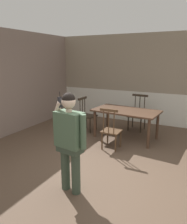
# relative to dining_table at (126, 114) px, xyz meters

# --- Properties ---
(ground_plane) EXTENTS (8.20, 8.20, 0.00)m
(ground_plane) POSITION_rel_dining_table_xyz_m (0.29, -2.03, -0.67)
(ground_plane) COLOR brown
(room_back_partition) EXTENTS (6.60, 0.17, 2.83)m
(room_back_partition) POSITION_rel_dining_table_xyz_m (0.30, 1.70, 0.69)
(room_back_partition) COLOR gray
(room_back_partition) RESTS_ON ground_plane
(dining_table) EXTENTS (1.74, 1.06, 0.77)m
(dining_table) POSITION_rel_dining_table_xyz_m (0.00, 0.00, 0.00)
(dining_table) COLOR #4C3323
(dining_table) RESTS_ON ground_plane
(chair_near_window) EXTENTS (0.50, 0.50, 1.03)m
(chair_near_window) POSITION_rel_dining_table_xyz_m (0.07, 0.85, -0.20)
(chair_near_window) COLOR #2D2319
(chair_near_window) RESTS_ON ground_plane
(chair_by_doorway) EXTENTS (0.44, 0.44, 0.97)m
(chair_by_doorway) POSITION_rel_dining_table_xyz_m (-1.22, 0.10, -0.21)
(chair_by_doorway) COLOR #2D2319
(chair_by_doorway) RESTS_ON ground_plane
(chair_at_table_head) EXTENTS (0.42, 0.42, 1.00)m
(chair_at_table_head) POSITION_rel_dining_table_xyz_m (-0.07, -0.85, -0.21)
(chair_at_table_head) COLOR #513823
(chair_at_table_head) RESTS_ON ground_plane
(person_figure) EXTENTS (0.59, 0.30, 1.60)m
(person_figure) POSITION_rel_dining_table_xyz_m (0.01, -2.68, 0.24)
(person_figure) COLOR #3A493A
(person_figure) RESTS_ON ground_plane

